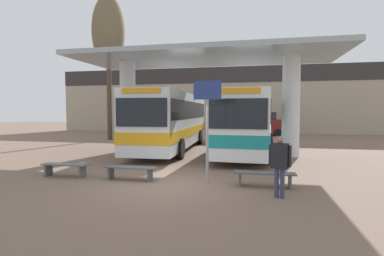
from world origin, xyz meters
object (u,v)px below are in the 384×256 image
object	(u,v)px
waiting_bench_near_pillar	(130,170)
info_sign_platform	(207,111)
pedestrian_waiting	(280,160)
transit_bus_left_bay	(173,119)
poplar_tree_behind_left	(108,33)
parked_car_street	(263,124)
waiting_bench_mid_platform	(264,176)
transit_bus_center_bay	(247,121)
waiting_bench_far_platform	(65,167)

from	to	relation	value
waiting_bench_near_pillar	info_sign_platform	bearing A→B (deg)	4.19
info_sign_platform	pedestrian_waiting	size ratio (longest dim) A/B	1.99
transit_bus_left_bay	waiting_bench_near_pillar	xyz separation A→B (m)	(0.84, -8.18, -1.52)
transit_bus_left_bay	poplar_tree_behind_left	size ratio (longest dim) A/B	0.99
info_sign_platform	parked_car_street	xyz separation A→B (m)	(2.16, 20.47, -1.26)
transit_bus_left_bay	waiting_bench_mid_platform	size ratio (longest dim) A/B	6.19
waiting_bench_near_pillar	waiting_bench_mid_platform	size ratio (longest dim) A/B	0.96
transit_bus_center_bay	waiting_bench_mid_platform	size ratio (longest dim) A/B	5.50
transit_bus_center_bay	waiting_bench_mid_platform	distance (m)	7.58
info_sign_platform	parked_car_street	bearing A→B (deg)	83.98
transit_bus_center_bay	waiting_bench_near_pillar	distance (m)	8.39
transit_bus_left_bay	waiting_bench_mid_platform	xyz separation A→B (m)	(5.28, -8.18, -1.52)
transit_bus_center_bay	info_sign_platform	world-z (taller)	info_sign_platform
transit_bus_left_bay	waiting_bench_mid_platform	bearing A→B (deg)	120.13
waiting_bench_far_platform	parked_car_street	size ratio (longest dim) A/B	0.40
waiting_bench_far_platform	info_sign_platform	xyz separation A→B (m)	(5.10, 0.19, 2.00)
info_sign_platform	poplar_tree_behind_left	world-z (taller)	poplar_tree_behind_left
transit_bus_center_bay	waiting_bench_near_pillar	world-z (taller)	transit_bus_center_bay
poplar_tree_behind_left	parked_car_street	distance (m)	16.37
pedestrian_waiting	info_sign_platform	bearing A→B (deg)	170.05
waiting_bench_far_platform	pedestrian_waiting	xyz separation A→B (m)	(7.29, -1.08, 0.67)
waiting_bench_far_platform	poplar_tree_behind_left	distance (m)	16.55
waiting_bench_near_pillar	transit_bus_center_bay	bearing A→B (deg)	63.54
transit_bus_left_bay	pedestrian_waiting	bearing A→B (deg)	118.67
transit_bus_center_bay	waiting_bench_mid_platform	world-z (taller)	transit_bus_center_bay
waiting_bench_far_platform	info_sign_platform	size ratio (longest dim) A/B	0.52
pedestrian_waiting	transit_bus_left_bay	bearing A→B (deg)	141.56
waiting_bench_mid_platform	waiting_bench_far_platform	bearing A→B (deg)	180.00
pedestrian_waiting	poplar_tree_behind_left	world-z (taller)	poplar_tree_behind_left
waiting_bench_near_pillar	waiting_bench_far_platform	distance (m)	2.48
info_sign_platform	poplar_tree_behind_left	distance (m)	17.85
waiting_bench_near_pillar	info_sign_platform	distance (m)	3.30
waiting_bench_near_pillar	poplar_tree_behind_left	xyz separation A→B (m)	(-7.70, 13.30, 8.36)
waiting_bench_mid_platform	parked_car_street	xyz separation A→B (m)	(0.34, 20.67, 0.74)
transit_bus_left_bay	parked_car_street	size ratio (longest dim) A/B	2.71
waiting_bench_near_pillar	waiting_bench_far_platform	bearing A→B (deg)	180.00
waiting_bench_far_platform	parked_car_street	distance (m)	21.92
poplar_tree_behind_left	waiting_bench_near_pillar	bearing A→B (deg)	-59.92
transit_bus_center_bay	waiting_bench_near_pillar	size ratio (longest dim) A/B	5.76
transit_bus_left_bay	info_sign_platform	xyz separation A→B (m)	(3.46, -7.98, 0.48)
waiting_bench_mid_platform	waiting_bench_far_platform	xyz separation A→B (m)	(-6.92, 0.00, -0.00)
waiting_bench_near_pillar	info_sign_platform	size ratio (longest dim) A/B	0.54
waiting_bench_far_platform	waiting_bench_near_pillar	bearing A→B (deg)	0.00
transit_bus_left_bay	waiting_bench_far_platform	world-z (taller)	transit_bus_left_bay
waiting_bench_mid_platform	parked_car_street	distance (m)	20.68
waiting_bench_mid_platform	transit_bus_center_bay	bearing A→B (deg)	95.87
transit_bus_left_bay	transit_bus_center_bay	world-z (taller)	transit_bus_left_bay
waiting_bench_mid_platform	info_sign_platform	bearing A→B (deg)	173.99
poplar_tree_behind_left	pedestrian_waiting	bearing A→B (deg)	-48.98
info_sign_platform	poplar_tree_behind_left	xyz separation A→B (m)	(-10.32, 13.11, 6.36)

